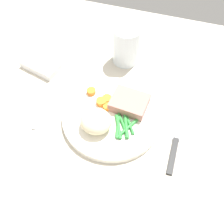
# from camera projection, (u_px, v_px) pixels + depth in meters

# --- Properties ---
(dining_table) EXTENTS (1.20, 0.90, 0.02)m
(dining_table) POSITION_uv_depth(u_px,v_px,m) (102.00, 121.00, 0.63)
(dining_table) COLOR beige
(dining_table) RESTS_ON ground
(dinner_plate) EXTENTS (0.23, 0.23, 0.02)m
(dinner_plate) POSITION_uv_depth(u_px,v_px,m) (112.00, 116.00, 0.62)
(dinner_plate) COLOR white
(dinner_plate) RESTS_ON dining_table
(meat_portion) EXTENTS (0.09, 0.08, 0.02)m
(meat_portion) POSITION_uv_depth(u_px,v_px,m) (129.00, 103.00, 0.61)
(meat_portion) COLOR #B2756B
(meat_portion) RESTS_ON dinner_plate
(mashed_potatoes) EXTENTS (0.07, 0.07, 0.04)m
(mashed_potatoes) POSITION_uv_depth(u_px,v_px,m) (97.00, 122.00, 0.57)
(mashed_potatoes) COLOR beige
(mashed_potatoes) RESTS_ON dinner_plate
(carrot_slices) EXTENTS (0.07, 0.05, 0.01)m
(carrot_slices) POSITION_uv_depth(u_px,v_px,m) (102.00, 100.00, 0.63)
(carrot_slices) COLOR orange
(carrot_slices) RESTS_ON dinner_plate
(green_beans) EXTENTS (0.06, 0.08, 0.01)m
(green_beans) POSITION_uv_depth(u_px,v_px,m) (124.00, 124.00, 0.59)
(green_beans) COLOR #2D8C38
(green_beans) RESTS_ON dinner_plate
(fork) EXTENTS (0.01, 0.17, 0.00)m
(fork) POSITION_uv_depth(u_px,v_px,m) (49.00, 102.00, 0.65)
(fork) COLOR silver
(fork) RESTS_ON dining_table
(knife) EXTENTS (0.02, 0.20, 0.01)m
(knife) POSITION_uv_depth(u_px,v_px,m) (177.00, 136.00, 0.59)
(knife) COLOR black
(knife) RESTS_ON dining_table
(water_glass) EXTENTS (0.07, 0.07, 0.10)m
(water_glass) POSITION_uv_depth(u_px,v_px,m) (127.00, 47.00, 0.70)
(water_glass) COLOR silver
(water_glass) RESTS_ON dining_table
(napkin) EXTENTS (0.13, 0.15, 0.02)m
(napkin) POSITION_uv_depth(u_px,v_px,m) (49.00, 58.00, 0.73)
(napkin) COLOR white
(napkin) RESTS_ON dining_table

